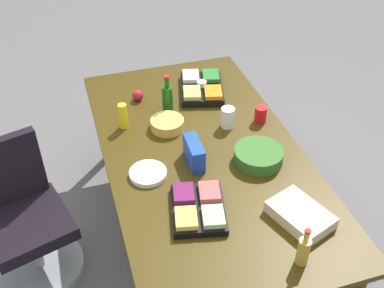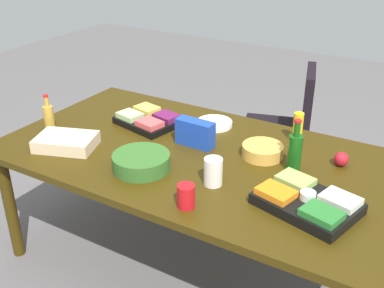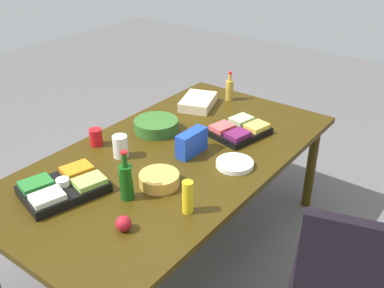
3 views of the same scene
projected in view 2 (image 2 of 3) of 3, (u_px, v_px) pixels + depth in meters
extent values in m
plane|color=#605C5D|center=(200.00, 262.00, 2.87)|extent=(10.00, 10.00, 0.00)
cube|color=#392A08|center=(200.00, 158.00, 2.54)|extent=(2.22, 1.19, 0.04)
cylinder|color=#392A08|center=(10.00, 206.00, 2.78)|extent=(0.07, 0.07, 0.71)
cylinder|color=#392A08|center=(117.00, 142.00, 3.56)|extent=(0.07, 0.07, 0.71)
cylinder|color=gray|center=(270.00, 179.00, 3.71)|extent=(0.56, 0.56, 0.05)
cylinder|color=gray|center=(272.00, 155.00, 3.61)|extent=(0.06, 0.06, 0.38)
cube|color=black|center=(274.00, 133.00, 3.52)|extent=(0.60, 0.60, 0.09)
cube|color=black|center=(308.00, 101.00, 3.35)|extent=(0.18, 0.43, 0.47)
cylinder|color=gold|center=(262.00, 151.00, 2.49)|extent=(0.24, 0.24, 0.07)
cube|color=beige|center=(66.00, 142.00, 2.59)|extent=(0.38, 0.32, 0.07)
cylinder|color=#336425|center=(141.00, 162.00, 2.37)|extent=(0.35, 0.35, 0.08)
cube|color=#1B41B4|center=(195.00, 133.00, 2.60)|extent=(0.22, 0.09, 0.15)
cylinder|color=#144F13|center=(295.00, 153.00, 2.34)|extent=(0.09, 0.09, 0.19)
cylinder|color=#144F13|center=(297.00, 129.00, 2.28)|extent=(0.04, 0.04, 0.07)
cylinder|color=red|center=(298.00, 121.00, 2.26)|extent=(0.05, 0.05, 0.01)
cylinder|color=red|center=(186.00, 196.00, 2.06)|extent=(0.10, 0.10, 0.11)
cube|color=black|center=(307.00, 204.00, 2.06)|extent=(0.48, 0.40, 0.05)
cube|color=orange|center=(276.00, 192.00, 2.07)|extent=(0.18, 0.16, 0.03)
cube|color=#27732C|center=(322.00, 214.00, 1.92)|extent=(0.18, 0.16, 0.03)
cube|color=#A0C656|center=(295.00, 180.00, 2.16)|extent=(0.18, 0.16, 0.03)
cube|color=silver|center=(340.00, 200.00, 2.02)|extent=(0.18, 0.16, 0.03)
cylinder|color=white|center=(308.00, 195.00, 2.04)|extent=(0.09, 0.09, 0.04)
cube|color=black|center=(148.00, 121.00, 2.88)|extent=(0.41, 0.35, 0.04)
cube|color=#B0D28B|center=(130.00, 115.00, 2.87)|extent=(0.16, 0.14, 0.03)
cube|color=#E35251|center=(150.00, 123.00, 2.76)|extent=(0.16, 0.14, 0.03)
cube|color=#F6CD4D|center=(147.00, 109.00, 2.96)|extent=(0.16, 0.14, 0.03)
cube|color=#651A4D|center=(167.00, 117.00, 2.85)|extent=(0.16, 0.14, 0.03)
cylinder|color=gold|center=(49.00, 119.00, 2.77)|extent=(0.07, 0.07, 0.16)
cylinder|color=gold|center=(47.00, 102.00, 2.73)|extent=(0.03, 0.03, 0.06)
cylinder|color=red|center=(46.00, 96.00, 2.71)|extent=(0.03, 0.03, 0.01)
cylinder|color=yellow|center=(298.00, 128.00, 2.63)|extent=(0.07, 0.07, 0.18)
cylinder|color=white|center=(213.00, 172.00, 2.22)|extent=(0.10, 0.10, 0.14)
sphere|color=#AF1825|center=(341.00, 159.00, 2.40)|extent=(0.09, 0.09, 0.08)
cylinder|color=white|center=(214.00, 123.00, 2.86)|extent=(0.25, 0.25, 0.03)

